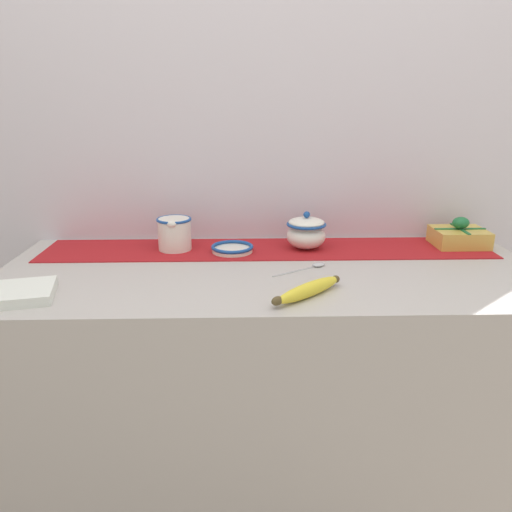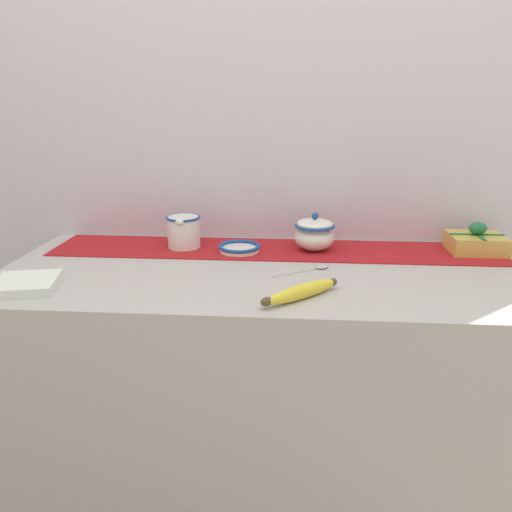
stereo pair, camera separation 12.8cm
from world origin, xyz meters
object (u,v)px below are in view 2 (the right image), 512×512
object	(u,v)px
cream_pitcher	(184,230)
spoon	(318,267)
sugar_bowl	(314,234)
napkin_stack	(26,284)
small_dish	(239,248)
banana	(302,292)
gift_box	(476,242)

from	to	relation	value
cream_pitcher	spoon	world-z (taller)	cream_pitcher
sugar_bowl	napkin_stack	xyz separation A→B (m)	(-0.70, -0.37, -0.04)
cream_pitcher	sugar_bowl	size ratio (longest dim) A/B	1.02
small_dish	banana	size ratio (longest dim) A/B	0.69
napkin_stack	sugar_bowl	bearing A→B (deg)	27.72
banana	gift_box	xyz separation A→B (m)	(0.52, 0.40, 0.02)
banana	gift_box	size ratio (longest dim) A/B	1.16
cream_pitcher	napkin_stack	size ratio (longest dim) A/B	0.85
small_dish	gift_box	bearing A→B (deg)	3.97
cream_pitcher	sugar_bowl	distance (m)	0.39
spoon	napkin_stack	bearing A→B (deg)	163.04
small_dish	spoon	world-z (taller)	small_dish
small_dish	spoon	size ratio (longest dim) A/B	0.81
sugar_bowl	gift_box	bearing A→B (deg)	2.23
small_dish	spoon	xyz separation A→B (m)	(0.23, -0.14, -0.01)
sugar_bowl	spoon	world-z (taller)	sugar_bowl
cream_pitcher	sugar_bowl	world-z (taller)	sugar_bowl
sugar_bowl	gift_box	xyz separation A→B (m)	(0.47, 0.02, -0.02)
banana	small_dish	bearing A→B (deg)	117.44
small_dish	napkin_stack	world-z (taller)	same
cream_pitcher	gift_box	world-z (taller)	cream_pitcher
banana	gift_box	bearing A→B (deg)	37.64
spoon	napkin_stack	distance (m)	0.73
small_dish	sugar_bowl	bearing A→B (deg)	7.67
banana	napkin_stack	bearing A→B (deg)	178.98
banana	napkin_stack	xyz separation A→B (m)	(-0.66, 0.01, -0.01)
cream_pitcher	small_dish	size ratio (longest dim) A/B	0.97
cream_pitcher	sugar_bowl	xyz separation A→B (m)	(0.39, -0.00, -0.00)
sugar_bowl	spoon	distance (m)	0.18
cream_pitcher	banana	xyz separation A→B (m)	(0.35, -0.38, -0.04)
banana	gift_box	world-z (taller)	gift_box
sugar_bowl	banana	bearing A→B (deg)	-96.06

